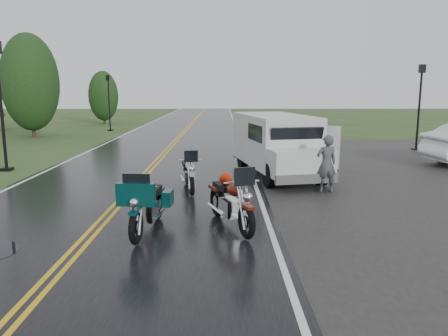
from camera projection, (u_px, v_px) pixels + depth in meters
name	position (u px, v px, depth m)	size (l,w,h in m)	color
ground	(97.00, 229.00, 9.62)	(120.00, 120.00, 0.00)	#2D471E
road	(161.00, 158.00, 19.45)	(8.00, 100.00, 0.04)	black
motorcycle_red	(247.00, 208.00, 8.67)	(0.88, 2.41, 1.43)	#531409
motorcycle_teal	(135.00, 213.00, 8.36)	(0.85, 2.35, 1.39)	#043535
motorcycle_silver	(192.00, 176.00, 12.29)	(0.77, 2.13, 1.26)	#A4A8AC
van_white	(270.00, 153.00, 13.34)	(2.09, 5.58, 2.19)	silver
person_at_van	(326.00, 165.00, 12.80)	(0.62, 0.41, 1.69)	#47474B
lamp_post_near_left	(1.00, 107.00, 16.07)	(0.41, 0.41, 4.80)	black
lamp_post_far_left	(109.00, 103.00, 31.88)	(0.35, 0.35, 4.08)	black
lamp_post_far_right	(419.00, 108.00, 21.57)	(0.37, 0.37, 4.27)	black
tree_left_mid	(31.00, 93.00, 27.71)	(3.57, 3.57, 5.58)	#1E3D19
tree_left_far	(104.00, 101.00, 38.41)	(2.57, 2.57, 3.95)	#1E3D19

